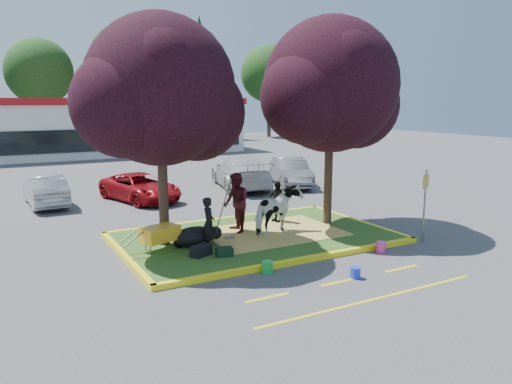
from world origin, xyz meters
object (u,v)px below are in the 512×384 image
handler (209,223)px  bucket_pink (381,247)px  bucket_green (267,267)px  bucket_blue (355,273)px  cow (278,210)px  car_silver (45,190)px  sign_post (425,198)px  wheelbarrow (160,234)px  calf (195,236)px

handler → bucket_pink: bearing=-101.4°
bucket_green → bucket_blue: 2.18m
bucket_green → bucket_pink: bearing=-1.2°
bucket_pink → bucket_blue: 2.39m
cow → bucket_blue: bearing=153.8°
bucket_pink → car_silver: 13.79m
sign_post → car_silver: bearing=115.3°
cow → wheelbarrow: (-3.76, 0.08, -0.27)m
bucket_green → wheelbarrow: bearing=125.6°
cow → wheelbarrow: cow is taller
bucket_green → bucket_blue: bucket_green is taller
bucket_blue → bucket_pink: bearing=32.7°
handler → wheelbarrow: handler is taller
bucket_green → car_silver: (-3.94, 11.38, 0.48)m
sign_post → bucket_pink: 2.21m
calf → bucket_pink: bearing=-40.5°
sign_post → bucket_blue: size_ratio=8.22×
calf → bucket_pink: (4.61, -2.70, -0.28)m
car_silver → wheelbarrow: bearing=101.1°
wheelbarrow → bucket_green: (1.90, -2.65, -0.47)m
sign_post → bucket_blue: sign_post is taller
wheelbarrow → bucket_blue: size_ratio=6.71×
sign_post → car_silver: (-9.48, 11.28, -0.73)m
bucket_pink → bucket_green: bearing=178.8°
wheelbarrow → bucket_blue: 5.42m
handler → bucket_green: bearing=-147.8°
cow → bucket_green: 3.27m
handler → bucket_blue: handler is taller
cow → car_silver: cow is taller
wheelbarrow → car_silver: size_ratio=0.47×
cow → calf: cow is taller
bucket_green → bucket_blue: (1.69, -1.37, -0.02)m
bucket_blue → car_silver: car_silver is taller
cow → handler: size_ratio=1.21×
wheelbarrow → sign_post: sign_post is taller
handler → bucket_blue: size_ratio=5.38×
bucket_blue → car_silver: bearing=113.8°
cow → bucket_green: size_ratio=5.82×
bucket_blue → sign_post: bearing=20.9°
handler → bucket_green: 2.42m
cow → handler: 2.51m
calf → bucket_green: size_ratio=4.24×
bucket_blue → cow: bearing=87.5°
wheelbarrow → bucket_pink: wheelbarrow is taller
wheelbarrow → sign_post: bearing=-37.1°
bucket_blue → bucket_green: bearing=141.0°
cow → bucket_pink: 3.32m
handler → car_silver: 9.74m
cow → sign_post: size_ratio=0.79×
car_silver → calf: bearing=107.1°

